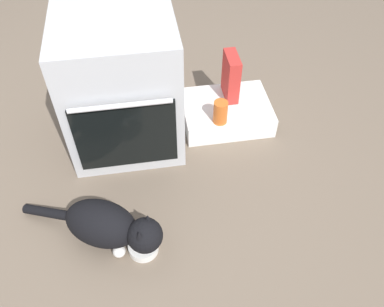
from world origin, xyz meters
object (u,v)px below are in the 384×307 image
at_px(oven, 121,84).
at_px(cat, 109,226).
at_px(cereal_box, 231,77).
at_px(pantry_cabinet, 226,112).
at_px(food_bowl, 143,247).
at_px(sauce_jar, 220,112).

relative_size(oven, cat, 1.10).
xyz_separation_m(oven, cereal_box, (0.63, 0.11, -0.11)).
height_order(pantry_cabinet, food_bowl, pantry_cabinet).
height_order(cat, sauce_jar, sauce_jar).
bearing_deg(cereal_box, food_bowl, -124.21).
relative_size(oven, pantry_cabinet, 1.44).
height_order(oven, sauce_jar, oven).
distance_m(pantry_cabinet, food_bowl, 0.99).
bearing_deg(sauce_jar, cereal_box, 64.29).
bearing_deg(cereal_box, cat, -132.51).
relative_size(pantry_cabinet, food_bowl, 3.70).
bearing_deg(food_bowl, pantry_cabinet, 54.88).
distance_m(cereal_box, sauce_jar, 0.25).
xyz_separation_m(oven, sauce_jar, (0.53, -0.11, -0.18)).
xyz_separation_m(cat, sauce_jar, (0.64, 0.60, 0.07)).
height_order(food_bowl, sauce_jar, sauce_jar).
distance_m(food_bowl, cat, 0.19).
bearing_deg(sauce_jar, pantry_cabinet, 63.00).
bearing_deg(cereal_box, oven, -170.45).
distance_m(oven, cereal_box, 0.65).
bearing_deg(cereal_box, sauce_jar, -115.71).
distance_m(cat, cereal_box, 1.11).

